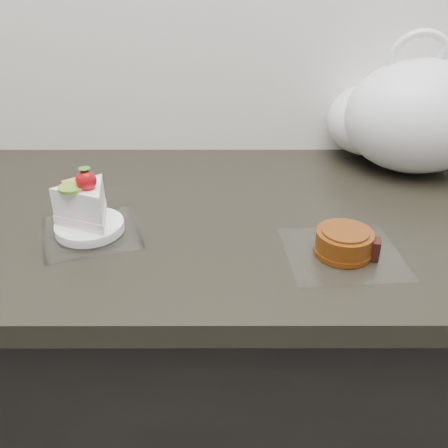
% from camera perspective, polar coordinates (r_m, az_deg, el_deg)
% --- Properties ---
extents(counter, '(2.04, 0.64, 0.90)m').
position_cam_1_polar(counter, '(1.22, -1.84, -17.38)').
color(counter, black).
rests_on(counter, ground).
extents(cake_tray, '(0.20, 0.20, 0.13)m').
position_cam_1_polar(cake_tray, '(0.88, -15.28, 0.89)').
color(cake_tray, white).
rests_on(cake_tray, counter).
extents(mooncake_wrap, '(0.20, 0.19, 0.04)m').
position_cam_1_polar(mooncake_wrap, '(0.83, 13.63, -2.29)').
color(mooncake_wrap, white).
rests_on(mooncake_wrap, counter).
extents(plastic_bag, '(0.40, 0.34, 0.29)m').
position_cam_1_polar(plastic_bag, '(1.15, 20.48, 11.47)').
color(plastic_bag, white).
rests_on(plastic_bag, counter).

